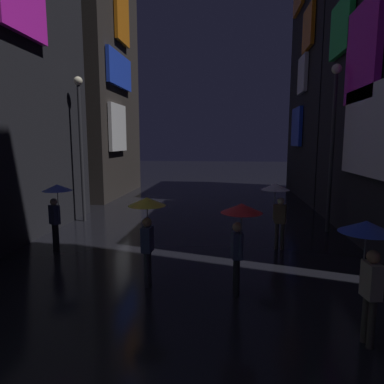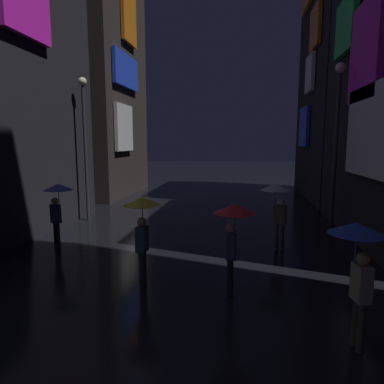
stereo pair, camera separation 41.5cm
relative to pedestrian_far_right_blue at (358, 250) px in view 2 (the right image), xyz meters
The scene contains 9 objects.
building_left_far 20.31m from the pedestrian_far_right_blue, 125.22° to the left, with size 4.25×7.65×17.02m.
building_right_far 17.74m from the pedestrian_far_right_blue, 76.28° to the left, with size 4.25×8.64×15.89m.
pedestrian_far_right_blue is the anchor object (origin of this frame).
pedestrian_near_crossing_clear 5.14m from the pedestrian_far_right_blue, 99.13° to the left, with size 0.90×0.90×2.12m.
pedestrian_foreground_left_yellow 4.66m from the pedestrian_far_right_blue, 155.24° to the left, with size 0.90×0.90×2.12m.
pedestrian_midstreet_left_blue 8.70m from the pedestrian_far_right_blue, 151.54° to the left, with size 0.90×0.90×2.12m.
pedestrian_foreground_right_red 2.55m from the pedestrian_far_right_blue, 144.19° to the left, with size 0.90×0.90×2.12m.
streetlamp_right_far 7.93m from the pedestrian_far_right_blue, 79.03° to the left, with size 0.36×0.36×6.19m.
streetlamp_left_far 11.97m from the pedestrian_far_right_blue, 136.45° to the left, with size 0.36×0.36×6.06m.
Camera 2 is at (1.65, 0.47, 3.43)m, focal length 32.00 mm.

